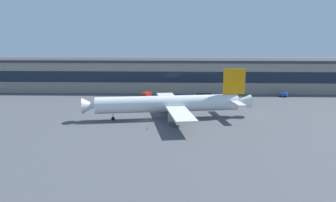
# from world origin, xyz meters

# --- Properties ---
(ground_plane) EXTENTS (600.00, 600.00, 0.00)m
(ground_plane) POSITION_xyz_m (0.00, 0.00, 0.00)
(ground_plane) COLOR #4C4F54
(terminal_building) EXTENTS (195.08, 17.75, 14.90)m
(terminal_building) POSITION_xyz_m (0.00, 60.19, 7.47)
(terminal_building) COLOR gray
(terminal_building) RESTS_ON ground_plane
(airliner) EXTENTS (54.35, 46.72, 15.78)m
(airliner) POSITION_xyz_m (7.08, 3.19, 4.83)
(airliner) COLOR white
(airliner) RESTS_ON ground_plane
(crew_van) EXTENTS (3.96, 5.64, 2.55)m
(crew_van) POSITION_xyz_m (-4.00, 39.44, 1.46)
(crew_van) COLOR red
(crew_van) RESTS_ON ground_plane
(belt_loader) EXTENTS (6.57, 2.65, 1.95)m
(belt_loader) POSITION_xyz_m (20.40, 43.00, 1.15)
(belt_loader) COLOR black
(belt_loader) RESTS_ON ground_plane
(baggage_tug) EXTENTS (4.12, 3.48, 1.85)m
(baggage_tug) POSITION_xyz_m (54.34, 45.84, 1.09)
(baggage_tug) COLOR #2651A5
(baggage_tug) RESTS_ON ground_plane
(traffic_cone_0) EXTENTS (0.51, 0.51, 0.63)m
(traffic_cone_0) POSITION_xyz_m (1.00, -10.77, 0.32)
(traffic_cone_0) COLOR #F2590C
(traffic_cone_0) RESTS_ON ground_plane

